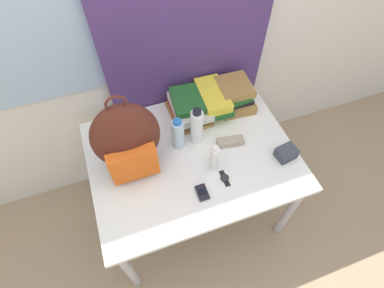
% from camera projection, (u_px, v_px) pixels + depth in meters
% --- Properties ---
extents(ground_plane, '(12.00, 12.00, 0.00)m').
position_uv_depth(ground_plane, '(214.00, 262.00, 2.00)').
color(ground_plane, '#9E8466').
extents(wall_back, '(6.00, 0.06, 2.50)m').
position_uv_depth(wall_back, '(156.00, 14.00, 1.49)').
color(wall_back, silver).
rests_on(wall_back, ground_plane).
extents(curtain_blue, '(0.96, 0.04, 2.50)m').
position_uv_depth(curtain_blue, '(187.00, 14.00, 1.49)').
color(curtain_blue, '#4C336B').
rests_on(curtain_blue, ground_plane).
extents(desk, '(1.13, 0.86, 0.70)m').
position_uv_depth(desk, '(192.00, 162.00, 1.73)').
color(desk, silver).
rests_on(desk, ground_plane).
extents(backpack, '(0.34, 0.22, 0.51)m').
position_uv_depth(backpack, '(127.00, 140.00, 1.45)').
color(backpack, '#512319').
rests_on(backpack, desk).
extents(book_stack_left, '(0.22, 0.28, 0.15)m').
position_uv_depth(book_stack_left, '(189.00, 107.00, 1.77)').
color(book_stack_left, olive).
rests_on(book_stack_left, desk).
extents(book_stack_center, '(0.20, 0.29, 0.15)m').
position_uv_depth(book_stack_center, '(212.00, 101.00, 1.79)').
color(book_stack_center, yellow).
rests_on(book_stack_center, desk).
extents(book_stack_right, '(0.23, 0.28, 0.15)m').
position_uv_depth(book_stack_right, '(234.00, 94.00, 1.83)').
color(book_stack_right, olive).
rests_on(book_stack_right, desk).
extents(water_bottle, '(0.07, 0.07, 0.22)m').
position_uv_depth(water_bottle, '(178.00, 134.00, 1.61)').
color(water_bottle, silver).
rests_on(water_bottle, desk).
extents(sports_bottle, '(0.07, 0.07, 0.25)m').
position_uv_depth(sports_bottle, '(197.00, 127.00, 1.62)').
color(sports_bottle, white).
rests_on(sports_bottle, desk).
extents(sunscreen_bottle, '(0.05, 0.05, 0.19)m').
position_uv_depth(sunscreen_bottle, '(215.00, 158.00, 1.54)').
color(sunscreen_bottle, white).
rests_on(sunscreen_bottle, desk).
extents(cell_phone, '(0.05, 0.09, 0.02)m').
position_uv_depth(cell_phone, '(202.00, 192.00, 1.52)').
color(cell_phone, black).
rests_on(cell_phone, desk).
extents(sunglasses_case, '(0.16, 0.08, 0.04)m').
position_uv_depth(sunglasses_case, '(230.00, 142.00, 1.69)').
color(sunglasses_case, gray).
rests_on(sunglasses_case, desk).
extents(camera_pouch, '(0.12, 0.10, 0.06)m').
position_uv_depth(camera_pouch, '(286.00, 153.00, 1.63)').
color(camera_pouch, '#383D47').
rests_on(camera_pouch, desk).
extents(wristwatch, '(0.04, 0.10, 0.01)m').
position_uv_depth(wristwatch, '(225.00, 178.00, 1.57)').
color(wristwatch, black).
rests_on(wristwatch, desk).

